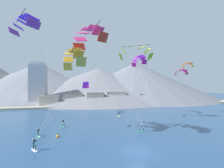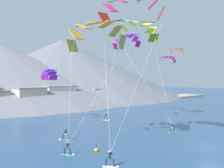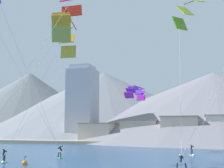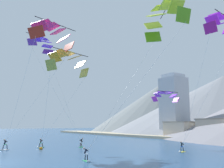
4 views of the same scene
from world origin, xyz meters
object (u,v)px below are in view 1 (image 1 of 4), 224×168
parafoil_kite_far_left (139,60)px  kitesurfer_mid_center (35,147)px  kitesurfer_near_trail (39,134)px  parafoil_kite_mid_center (88,35)px  kitesurfer_far_left (119,115)px  parafoil_kite_distant_high_outer (187,64)px  parafoil_kite_distant_mid_solo (86,84)px  race_marker_buoy (58,136)px  kitesurfer_far_right (62,124)px  parafoil_kite_near_trail (73,57)px  parafoil_kite_far_right (25,24)px  parafoil_kite_distant_low_drift (181,72)px  parafoil_kite_near_lead (136,51)px  kitesurfer_near_lead (142,129)px

parafoil_kite_far_left → kitesurfer_mid_center: bearing=-138.8°
kitesurfer_near_trail → parafoil_kite_mid_center: bearing=-11.5°
kitesurfer_far_left → parafoil_kite_distant_high_outer: 27.68m
parafoil_kite_distant_mid_solo → race_marker_buoy: (-6.44, -22.85, -9.70)m
kitesurfer_far_right → parafoil_kite_near_trail: parafoil_kite_near_trail is taller
race_marker_buoy → parafoil_kite_mid_center: bearing=-8.6°
kitesurfer_near_trail → parafoil_kite_far_right: parafoil_kite_far_right is taller
kitesurfer_near_trail → kitesurfer_far_left: bearing=37.8°
parafoil_kite_near_trail → parafoil_kite_distant_high_outer: 37.44m
parafoil_kite_mid_center → kitesurfer_mid_center: bearing=-149.8°
kitesurfer_mid_center → parafoil_kite_distant_mid_solo: parafoil_kite_distant_mid_solo is taller
parafoil_kite_distant_low_drift → parafoil_kite_far_right: bearing=-161.5°
parafoil_kite_near_lead → parafoil_kite_mid_center: (-13.54, -10.53, -0.40)m
kitesurfer_far_right → parafoil_kite_far_left: bearing=22.7°
kitesurfer_far_left → parafoil_kite_near_lead: 19.39m
kitesurfer_near_trail → parafoil_kite_mid_center: size_ratio=0.09×
parafoil_kite_mid_center → parafoil_kite_far_left: parafoil_kite_mid_center is taller
parafoil_kite_distant_low_drift → parafoil_kite_far_left: bearing=176.7°
kitesurfer_far_left → parafoil_kite_near_lead: parafoil_kite_near_lead is taller
kitesurfer_near_trail → kitesurfer_mid_center: kitesurfer_mid_center is taller
kitesurfer_near_lead → parafoil_kite_far_right: (-21.83, 1.61, 19.66)m
parafoil_kite_mid_center → parafoil_kite_far_right: size_ratio=0.92×
parafoil_kite_distant_mid_solo → kitesurfer_mid_center: bearing=-107.4°
kitesurfer_far_left → kitesurfer_mid_center: bearing=-131.0°
kitesurfer_near_lead → kitesurfer_far_left: size_ratio=1.00×
kitesurfer_near_trail → kitesurfer_mid_center: 6.22m
parafoil_kite_near_trail → parafoil_kite_near_lead: bearing=21.6°
kitesurfer_mid_center → race_marker_buoy: bearing=65.6°
parafoil_kite_near_lead → parafoil_kite_far_left: bearing=60.4°
kitesurfer_far_left → parafoil_kite_near_lead: (2.96, -6.01, 18.20)m
parafoil_kite_far_right → race_marker_buoy: bearing=-12.5°
parafoil_kite_near_lead → parafoil_kite_far_left: size_ratio=1.08×
parafoil_kite_far_right → kitesurfer_far_right: bearing=45.3°
parafoil_kite_near_trail → race_marker_buoy: (-2.50, -3.27, -14.78)m
kitesurfer_near_lead → parafoil_kite_mid_center: 20.81m
kitesurfer_near_trail → parafoil_kite_distant_high_outer: size_ratio=0.41×
kitesurfer_far_right → race_marker_buoy: 7.37m
kitesurfer_near_lead → kitesurfer_near_trail: (-19.25, 1.25, 0.02)m
kitesurfer_far_right → parafoil_kite_distant_low_drift: bearing=12.8°
parafoil_kite_mid_center → parafoil_kite_far_right: (-11.07, 2.08, 1.86)m
parafoil_kite_mid_center → parafoil_kite_far_right: 11.42m
kitesurfer_near_lead → parafoil_kite_distant_low_drift: 30.57m
parafoil_kite_near_trail → parafoil_kite_distant_low_drift: (35.45, 12.68, -0.79)m
parafoil_kite_near_lead → parafoil_kite_distant_mid_solo: bearing=133.3°
parafoil_kite_near_trail → race_marker_buoy: parafoil_kite_near_trail is taller
kitesurfer_far_left → parafoil_kite_mid_center: size_ratio=0.10×
parafoil_kite_far_left → race_marker_buoy: bearing=-143.6°
parafoil_kite_far_right → parafoil_kite_distant_mid_solo: bearing=60.4°
parafoil_kite_far_right → race_marker_buoy: size_ratio=19.59×
parafoil_kite_mid_center → kitesurfer_far_right: bearing=121.8°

